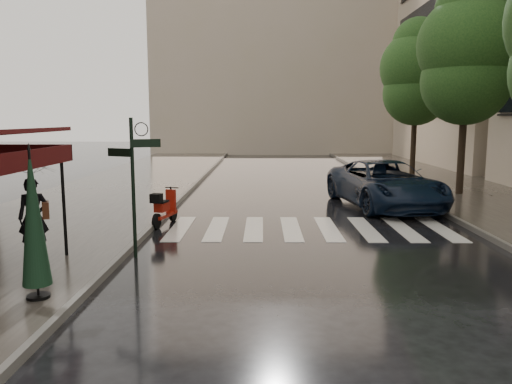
{
  "coord_description": "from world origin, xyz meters",
  "views": [
    {
      "loc": [
        1.63,
        -7.79,
        3.07
      ],
      "look_at": [
        1.49,
        3.58,
        1.4
      ],
      "focal_mm": 35.0,
      "sensor_mm": 36.0,
      "label": 1
    }
  ],
  "objects_px": {
    "scooter": "(164,209)",
    "parked_car": "(385,184)",
    "parasol_back": "(33,218)",
    "pedestrian_with_umbrella": "(31,181)"
  },
  "relations": [
    {
      "from": "scooter",
      "to": "parked_car",
      "type": "height_order",
      "value": "parked_car"
    },
    {
      "from": "scooter",
      "to": "parasol_back",
      "type": "distance_m",
      "value": 6.43
    },
    {
      "from": "parasol_back",
      "to": "scooter",
      "type": "bearing_deg",
      "value": 82.06
    },
    {
      "from": "pedestrian_with_umbrella",
      "to": "scooter",
      "type": "bearing_deg",
      "value": 38.42
    },
    {
      "from": "pedestrian_with_umbrella",
      "to": "parked_car",
      "type": "bearing_deg",
      "value": 14.24
    },
    {
      "from": "scooter",
      "to": "parasol_back",
      "type": "xyz_separation_m",
      "value": [
        -0.88,
        -6.29,
        0.99
      ]
    },
    {
      "from": "parasol_back",
      "to": "parked_car",
      "type": "bearing_deg",
      "value": 49.69
    },
    {
      "from": "pedestrian_with_umbrella",
      "to": "scooter",
      "type": "distance_m",
      "value": 4.46
    },
    {
      "from": "scooter",
      "to": "pedestrian_with_umbrella",
      "type": "bearing_deg",
      "value": -105.42
    },
    {
      "from": "parked_car",
      "to": "parasol_back",
      "type": "bearing_deg",
      "value": -139.83
    }
  ]
}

